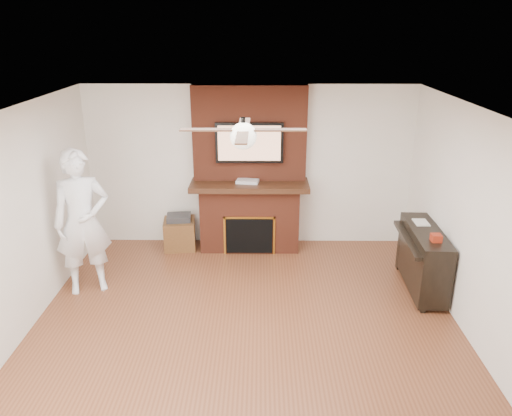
{
  "coord_description": "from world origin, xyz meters",
  "views": [
    {
      "loc": [
        0.17,
        -4.7,
        3.33
      ],
      "look_at": [
        0.11,
        0.9,
        1.25
      ],
      "focal_mm": 35.0,
      "sensor_mm": 36.0,
      "label": 1
    }
  ],
  "objects_px": {
    "side_table": "(180,232)",
    "piano": "(423,258)",
    "fireplace": "(250,186)",
    "person": "(82,222)"
  },
  "relations": [
    {
      "from": "piano",
      "to": "side_table",
      "type": "bearing_deg",
      "value": 161.81
    },
    {
      "from": "side_table",
      "to": "fireplace",
      "type": "bearing_deg",
      "value": -2.95
    },
    {
      "from": "fireplace",
      "to": "person",
      "type": "relative_size",
      "value": 1.31
    },
    {
      "from": "fireplace",
      "to": "person",
      "type": "bearing_deg",
      "value": -146.5
    },
    {
      "from": "side_table",
      "to": "piano",
      "type": "distance_m",
      "value": 3.63
    },
    {
      "from": "fireplace",
      "to": "person",
      "type": "distance_m",
      "value": 2.52
    },
    {
      "from": "person",
      "to": "piano",
      "type": "height_order",
      "value": "person"
    },
    {
      "from": "side_table",
      "to": "piano",
      "type": "xyz_separation_m",
      "value": [
        3.39,
        -1.27,
        0.2
      ]
    },
    {
      "from": "side_table",
      "to": "piano",
      "type": "bearing_deg",
      "value": -27.0
    },
    {
      "from": "fireplace",
      "to": "piano",
      "type": "xyz_separation_m",
      "value": [
        2.29,
        -1.34,
        -0.54
      ]
    }
  ]
}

